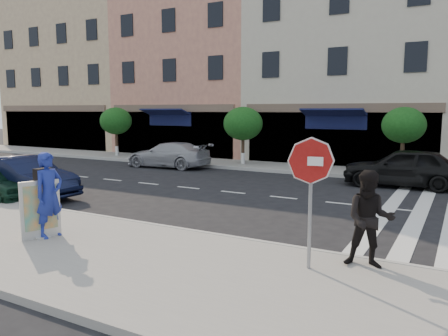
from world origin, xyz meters
The scene contains 16 objects.
ground centered at (0.00, 0.00, 0.00)m, with size 120.00×120.00×0.00m, color black.
sidewalk_near centered at (0.00, -3.75, 0.07)m, with size 60.00×4.50×0.15m, color gray.
sidewalk_far centered at (0.00, 11.00, 0.07)m, with size 60.00×3.00×0.15m, color gray.
building_west_far centered at (-22.00, 17.00, 6.00)m, with size 12.00×9.00×12.00m, color #D6B989.
building_west_mid centered at (-11.00, 17.00, 7.00)m, with size 10.00×9.00×14.00m, color tan.
building_centre centered at (-0.50, 17.00, 5.50)m, with size 11.00×9.00×11.00m, color beige.
street_tree_wa centered at (-14.00, 10.80, 2.33)m, with size 2.00×2.00×3.05m.
street_tree_wb centered at (-5.00, 10.80, 2.31)m, with size 2.10×2.10×3.06m.
street_tree_c centered at (3.00, 10.80, 2.36)m, with size 1.90×1.90×3.04m.
stop_sign centered at (3.07, -2.62, 1.92)m, with size 0.85×0.19×2.43m.
photographer centered at (-2.78, -3.52, 1.13)m, with size 0.71×0.47×1.96m, color navy.
walker centered at (4.01, -2.00, 1.06)m, with size 0.88×0.69×1.82m, color black.
poster_board centered at (-2.87, -3.71, 0.79)m, with size 0.40×0.83×1.33m.
car_near_mid centered at (-7.98, -0.40, 0.72)m, with size 1.52×4.36×1.44m, color black.
car_far_left centered at (-8.35, 8.62, 0.67)m, with size 1.89×4.64×1.35m, color #A4A4AA.
car_far_mid centered at (3.39, 8.31, 0.79)m, with size 1.87×4.64×1.58m, color black.
Camera 1 is at (5.46, -10.14, 3.06)m, focal length 35.00 mm.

